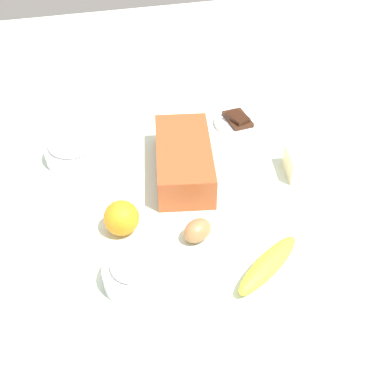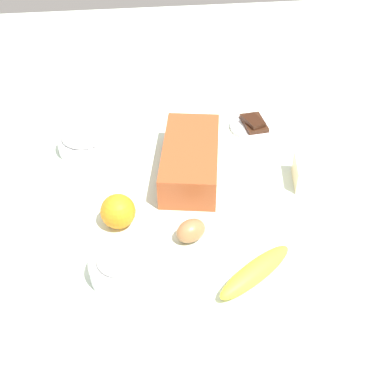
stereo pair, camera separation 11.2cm
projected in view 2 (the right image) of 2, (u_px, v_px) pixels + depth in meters
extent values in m
cube|color=silver|center=(192.00, 208.00, 1.15)|extent=(2.40, 2.40, 0.02)
cube|color=#9E4723|center=(190.00, 159.00, 1.21)|extent=(0.30, 0.18, 0.08)
cube|color=black|center=(190.00, 158.00, 1.21)|extent=(0.28, 0.16, 0.07)
cylinder|color=white|center=(121.00, 269.00, 0.98)|extent=(0.12, 0.12, 0.04)
torus|color=white|center=(120.00, 262.00, 0.97)|extent=(0.12, 0.12, 0.01)
ellipsoid|color=white|center=(120.00, 259.00, 0.96)|extent=(0.09, 0.09, 0.03)
cylinder|color=white|center=(85.00, 144.00, 1.29)|extent=(0.14, 0.14, 0.04)
torus|color=white|center=(85.00, 139.00, 1.28)|extent=(0.14, 0.14, 0.01)
ellipsoid|color=white|center=(84.00, 135.00, 1.28)|extent=(0.11, 0.11, 0.04)
ellipsoid|color=yellow|center=(255.00, 272.00, 0.97)|extent=(0.15, 0.18, 0.04)
sphere|color=orange|center=(118.00, 211.00, 1.08)|extent=(0.08, 0.08, 0.08)
cube|color=#F4EDB2|center=(308.00, 173.00, 1.19)|extent=(0.10, 0.08, 0.06)
ellipsoid|color=#9C693F|center=(191.00, 231.00, 1.05)|extent=(0.07, 0.08, 0.05)
cylinder|color=white|center=(254.00, 126.00, 1.38)|extent=(0.13, 0.13, 0.01)
cube|color=#381E11|center=(254.00, 123.00, 1.37)|extent=(0.10, 0.07, 0.01)
cube|color=black|center=(253.00, 121.00, 1.36)|extent=(0.07, 0.06, 0.01)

